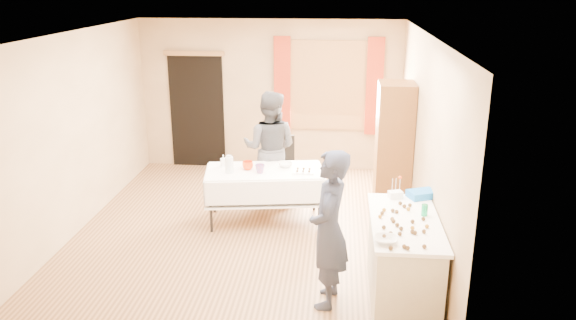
# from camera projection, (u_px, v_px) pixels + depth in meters

# --- Properties ---
(floor) EXTENTS (4.50, 5.50, 0.02)m
(floor) POSITION_uv_depth(u_px,v_px,m) (246.00, 233.00, 7.52)
(floor) COLOR #9E7047
(floor) RESTS_ON ground
(ceiling) EXTENTS (4.50, 5.50, 0.02)m
(ceiling) POSITION_uv_depth(u_px,v_px,m) (241.00, 33.00, 6.71)
(ceiling) COLOR white
(ceiling) RESTS_ON floor
(wall_back) EXTENTS (4.50, 0.02, 2.60)m
(wall_back) POSITION_uv_depth(u_px,v_px,m) (270.00, 96.00, 9.73)
(wall_back) COLOR tan
(wall_back) RESTS_ON floor
(wall_front) EXTENTS (4.50, 0.02, 2.60)m
(wall_front) POSITION_uv_depth(u_px,v_px,m) (187.00, 232.00, 4.50)
(wall_front) COLOR tan
(wall_front) RESTS_ON floor
(wall_left) EXTENTS (0.02, 5.50, 2.60)m
(wall_left) POSITION_uv_depth(u_px,v_px,m) (73.00, 134.00, 7.31)
(wall_left) COLOR tan
(wall_left) RESTS_ON floor
(wall_right) EXTENTS (0.02, 5.50, 2.60)m
(wall_right) POSITION_uv_depth(u_px,v_px,m) (425.00, 143.00, 6.92)
(wall_right) COLOR tan
(wall_right) RESTS_ON floor
(window_frame) EXTENTS (1.32, 0.06, 1.52)m
(window_frame) POSITION_uv_depth(u_px,v_px,m) (328.00, 86.00, 9.54)
(window_frame) COLOR olive
(window_frame) RESTS_ON wall_back
(window_pane) EXTENTS (1.20, 0.02, 1.40)m
(window_pane) POSITION_uv_depth(u_px,v_px,m) (328.00, 86.00, 9.53)
(window_pane) COLOR white
(window_pane) RESTS_ON wall_back
(curtain_left) EXTENTS (0.28, 0.06, 1.65)m
(curtain_left) POSITION_uv_depth(u_px,v_px,m) (282.00, 85.00, 9.56)
(curtain_left) COLOR #A12F18
(curtain_left) RESTS_ON wall_back
(curtain_right) EXTENTS (0.28, 0.06, 1.65)m
(curtain_right) POSITION_uv_depth(u_px,v_px,m) (374.00, 87.00, 9.43)
(curtain_right) COLOR #A12F18
(curtain_right) RESTS_ON wall_back
(doorway) EXTENTS (0.95, 0.04, 2.00)m
(doorway) POSITION_uv_depth(u_px,v_px,m) (197.00, 111.00, 9.90)
(doorway) COLOR black
(doorway) RESTS_ON floor
(door_lintel) EXTENTS (1.05, 0.06, 0.08)m
(door_lintel) POSITION_uv_depth(u_px,v_px,m) (194.00, 53.00, 9.56)
(door_lintel) COLOR olive
(door_lintel) RESTS_ON wall_back
(cabinet) EXTENTS (0.50, 0.60, 1.86)m
(cabinet) POSITION_uv_depth(u_px,v_px,m) (394.00, 147.00, 8.04)
(cabinet) COLOR brown
(cabinet) RESTS_ON floor
(counter) EXTENTS (0.69, 1.46, 0.91)m
(counter) POSITION_uv_depth(u_px,v_px,m) (403.00, 261.00, 5.81)
(counter) COLOR beige
(counter) RESTS_ON floor
(party_table) EXTENTS (1.71, 1.05, 0.75)m
(party_table) POSITION_uv_depth(u_px,v_px,m) (265.00, 191.00, 7.74)
(party_table) COLOR black
(party_table) RESTS_ON floor
(chair) EXTENTS (0.51, 0.51, 0.94)m
(chair) POSITION_uv_depth(u_px,v_px,m) (286.00, 180.00, 8.62)
(chair) COLOR black
(chair) RESTS_ON floor
(girl) EXTENTS (0.70, 0.53, 1.66)m
(girl) POSITION_uv_depth(u_px,v_px,m) (329.00, 230.00, 5.64)
(girl) COLOR #22273D
(girl) RESTS_ON floor
(woman) EXTENTS (1.00, 0.86, 1.71)m
(woman) POSITION_uv_depth(u_px,v_px,m) (270.00, 148.00, 8.26)
(woman) COLOR black
(woman) RESTS_ON floor
(soda_can) EXTENTS (0.08, 0.08, 0.12)m
(soda_can) POSITION_uv_depth(u_px,v_px,m) (425.00, 210.00, 5.76)
(soda_can) COLOR #11894D
(soda_can) RESTS_ON counter
(mixing_bowl) EXTENTS (0.25, 0.25, 0.05)m
(mixing_bowl) POSITION_uv_depth(u_px,v_px,m) (386.00, 240.00, 5.18)
(mixing_bowl) COLOR white
(mixing_bowl) RESTS_ON counter
(foam_block) EXTENTS (0.17, 0.14, 0.08)m
(foam_block) POSITION_uv_depth(u_px,v_px,m) (395.00, 195.00, 6.23)
(foam_block) COLOR white
(foam_block) RESTS_ON counter
(blue_basket) EXTENTS (0.35, 0.30, 0.08)m
(blue_basket) POSITION_uv_depth(u_px,v_px,m) (422.00, 194.00, 6.24)
(blue_basket) COLOR blue
(blue_basket) RESTS_ON counter
(pitcher) EXTENTS (0.15, 0.15, 0.22)m
(pitcher) POSITION_uv_depth(u_px,v_px,m) (229.00, 165.00, 7.50)
(pitcher) COLOR silver
(pitcher) RESTS_ON party_table
(cup_red) EXTENTS (0.17, 0.17, 0.12)m
(cup_red) POSITION_uv_depth(u_px,v_px,m) (248.00, 166.00, 7.64)
(cup_red) COLOR #E43808
(cup_red) RESTS_ON party_table
(cup_rainbow) EXTENTS (0.17, 0.17, 0.12)m
(cup_rainbow) POSITION_uv_depth(u_px,v_px,m) (260.00, 169.00, 7.51)
(cup_rainbow) COLOR red
(cup_rainbow) RESTS_ON party_table
(small_bowl) EXTENTS (0.30, 0.30, 0.06)m
(small_bowl) POSITION_uv_depth(u_px,v_px,m) (285.00, 165.00, 7.77)
(small_bowl) COLOR white
(small_bowl) RESTS_ON party_table
(pastry_tray) EXTENTS (0.29, 0.21, 0.02)m
(pastry_tray) POSITION_uv_depth(u_px,v_px,m) (303.00, 172.00, 7.55)
(pastry_tray) COLOR white
(pastry_tray) RESTS_ON party_table
(bottle) EXTENTS (0.12, 0.12, 0.16)m
(bottle) POSITION_uv_depth(u_px,v_px,m) (223.00, 160.00, 7.79)
(bottle) COLOR white
(bottle) RESTS_ON party_table
(cake_balls) EXTENTS (0.48, 1.12, 0.04)m
(cake_balls) POSITION_uv_depth(u_px,v_px,m) (401.00, 224.00, 5.54)
(cake_balls) COLOR #3F2314
(cake_balls) RESTS_ON counter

